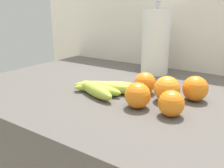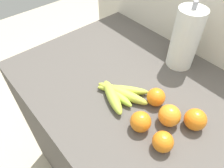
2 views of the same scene
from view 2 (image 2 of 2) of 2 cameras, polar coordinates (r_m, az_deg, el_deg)
wall_back at (r=1.25m, az=27.35°, el=-6.46°), size 1.96×0.06×1.30m
banana_bunch at (r=0.82m, az=1.77°, el=-2.62°), size 0.22×0.19×0.04m
orange_back_right at (r=0.70m, az=13.54°, el=-14.87°), size 0.07×0.07×0.07m
orange_back_left at (r=0.73m, az=7.70°, el=-10.03°), size 0.07×0.07×0.07m
orange_front at (r=0.76m, az=15.20°, el=-8.18°), size 0.08×0.08×0.08m
orange_center at (r=0.78m, az=21.50°, el=-8.88°), size 0.08×0.08×0.08m
orange_right at (r=0.80m, az=11.53°, el=-3.64°), size 0.07×0.07×0.07m
paper_towel_roll at (r=0.95m, az=19.10°, el=11.39°), size 0.11×0.11×0.29m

